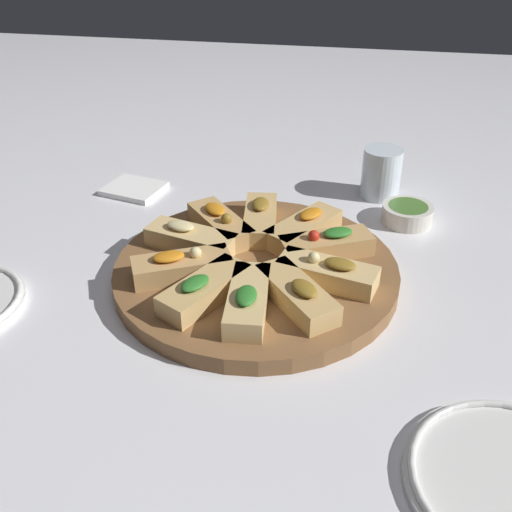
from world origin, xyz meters
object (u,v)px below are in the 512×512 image
serving_board (256,272)px  napkin_stack (134,189)px  water_glass (381,173)px  dipping_bowl (407,213)px

serving_board → napkin_stack: serving_board is taller
water_glass → napkin_stack: (0.47, 0.07, -0.04)m
serving_board → water_glass: (-0.18, -0.32, 0.03)m
napkin_stack → serving_board: bearing=138.8°
serving_board → water_glass: 0.37m
napkin_stack → dipping_bowl: bearing=176.9°
serving_board → napkin_stack: (0.29, -0.25, -0.01)m
serving_board → dipping_bowl: size_ratio=4.81×
water_glass → napkin_stack: water_glass is taller
serving_board → water_glass: size_ratio=4.52×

